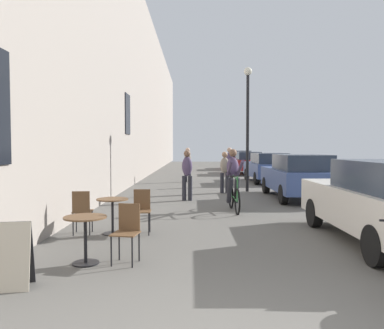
# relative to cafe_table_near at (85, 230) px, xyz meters

# --- Properties ---
(building_facade_left) EXTENTS (0.54, 68.00, 10.27)m
(building_facade_left) POSITION_rel_cafe_table_near_xyz_m (-1.45, 11.10, 4.61)
(building_facade_left) COLOR gray
(building_facade_left) RESTS_ON ground_plane
(cafe_table_near) EXTENTS (0.64, 0.64, 0.72)m
(cafe_table_near) POSITION_rel_cafe_table_near_xyz_m (0.00, 0.00, 0.00)
(cafe_table_near) COLOR black
(cafe_table_near) RESTS_ON ground_plane
(cafe_chair_near_toward_street) EXTENTS (0.44, 0.44, 0.89)m
(cafe_chair_near_toward_street) POSITION_rel_cafe_table_near_xyz_m (0.62, 0.07, -0.00)
(cafe_chair_near_toward_street) COLOR black
(cafe_chair_near_toward_street) RESTS_ON ground_plane
(cafe_table_mid) EXTENTS (0.64, 0.64, 0.72)m
(cafe_table_mid) POSITION_rel_cafe_table_near_xyz_m (-0.02, 1.99, 0.00)
(cafe_table_mid) COLOR black
(cafe_table_mid) RESTS_ON ground_plane
(cafe_chair_mid_toward_street) EXTENTS (0.40, 0.40, 0.89)m
(cafe_chair_mid_toward_street) POSITION_rel_cafe_table_near_xyz_m (0.56, 2.07, -0.00)
(cafe_chair_mid_toward_street) COLOR black
(cafe_chair_mid_toward_street) RESTS_ON ground_plane
(cafe_chair_mid_toward_wall) EXTENTS (0.42, 0.42, 0.89)m
(cafe_chair_mid_toward_wall) POSITION_rel_cafe_table_near_xyz_m (-0.62, 1.92, -0.00)
(cafe_chair_mid_toward_wall) COLOR black
(cafe_chair_mid_toward_wall) RESTS_ON ground_plane
(sandwich_board_sign) EXTENTS (0.61, 0.46, 0.84)m
(sandwich_board_sign) POSITION_rel_cafe_table_near_xyz_m (-0.67, -1.01, -0.11)
(sandwich_board_sign) COLOR black
(sandwich_board_sign) RESTS_ON ground_plane
(cyclist_on_bicycle) EXTENTS (0.52, 1.76, 1.74)m
(cyclist_on_bicycle) POSITION_rel_cafe_table_near_xyz_m (2.73, 4.93, 0.29)
(cyclist_on_bicycle) COLOR black
(cyclist_on_bicycle) RESTS_ON ground_plane
(pedestrian_near) EXTENTS (0.37, 0.29, 1.67)m
(pedestrian_near) POSITION_rel_cafe_table_near_xyz_m (1.40, 6.89, 0.42)
(pedestrian_near) COLOR #26262D
(pedestrian_near) RESTS_ON ground_plane
(pedestrian_mid) EXTENTS (0.36, 0.26, 1.59)m
(pedestrian_mid) POSITION_rel_cafe_table_near_xyz_m (2.80, 8.93, 0.37)
(pedestrian_mid) COLOR #26262D
(pedestrian_mid) RESTS_ON ground_plane
(pedestrian_far) EXTENTS (0.34, 0.24, 1.75)m
(pedestrian_far) POSITION_rel_cafe_table_near_xyz_m (3.23, 11.52, 0.47)
(pedestrian_far) COLOR #26262D
(pedestrian_far) RESTS_ON ground_plane
(pedestrian_furthest) EXTENTS (0.37, 0.29, 1.74)m
(pedestrian_furthest) POSITION_rel_cafe_table_near_xyz_m (1.31, 13.61, 0.46)
(pedestrian_furthest) COLOR #26262D
(pedestrian_furthest) RESTS_ON ground_plane
(street_lamp) EXTENTS (0.32, 0.32, 4.90)m
(street_lamp) POSITION_rel_cafe_table_near_xyz_m (3.75, 9.49, 2.59)
(street_lamp) COLOR black
(street_lamp) RESTS_ON ground_plane
(parked_car_second) EXTENTS (1.82, 4.27, 1.52)m
(parked_car_second) POSITION_rel_cafe_table_near_xyz_m (5.19, 7.36, 0.27)
(parked_car_second) COLOR #384C84
(parked_car_second) RESTS_ON ground_plane
(parked_car_third) EXTENTS (1.85, 4.19, 1.47)m
(parked_car_third) POSITION_rel_cafe_table_near_xyz_m (5.31, 13.50, 0.24)
(parked_car_third) COLOR #384C84
(parked_car_third) RESTS_ON ground_plane
(parked_car_fourth) EXTENTS (1.75, 4.11, 1.46)m
(parked_car_fourth) POSITION_rel_cafe_table_near_xyz_m (5.16, 19.71, 0.24)
(parked_car_fourth) COLOR maroon
(parked_car_fourth) RESTS_ON ground_plane
(parked_car_fifth) EXTENTS (1.87, 4.24, 1.49)m
(parked_car_fifth) POSITION_rel_cafe_table_near_xyz_m (5.22, 25.02, 0.25)
(parked_car_fifth) COLOR maroon
(parked_car_fifth) RESTS_ON ground_plane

